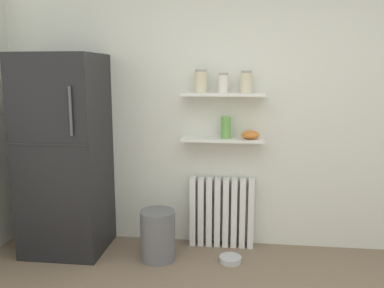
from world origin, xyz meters
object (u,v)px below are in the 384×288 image
storage_jar_2 (246,82)px  refrigerator (65,155)px  pet_food_bowl (230,259)px  storage_jar_0 (201,81)px  shelf_bowl (250,135)px  storage_jar_1 (223,83)px  vase (226,128)px  trash_bin (158,235)px  radiator (222,212)px

storage_jar_2 → refrigerator: bearing=-172.7°
pet_food_bowl → storage_jar_0: bearing=133.5°
storage_jar_2 → shelf_bowl: 0.48m
storage_jar_2 → storage_jar_0: bearing=180.0°
storage_jar_1 → vase: storage_jar_1 is taller
vase → pet_food_bowl: (0.07, -0.32, -1.13)m
storage_jar_1 → storage_jar_2: size_ratio=0.90×
refrigerator → storage_jar_1: size_ratio=10.13×
storage_jar_0 → vase: 0.48m
refrigerator → storage_jar_2: refrigerator is taller
storage_jar_1 → pet_food_bowl: (0.10, -0.32, -1.53)m
vase → shelf_bowl: 0.23m
shelf_bowl → storage_jar_2: bearing=180.0°
storage_jar_0 → shelf_bowl: 0.66m
storage_jar_0 → storage_jar_2: size_ratio=1.06×
storage_jar_0 → trash_bin: (-0.34, -0.33, -1.35)m
refrigerator → vase: size_ratio=9.09×
storage_jar_0 → shelf_bowl: size_ratio=1.26×
radiator → shelf_bowl: size_ratio=3.97×
trash_bin → storage_jar_2: bearing=23.9°
radiator → pet_food_bowl: 0.47m
pet_food_bowl → refrigerator: bearing=176.0°
radiator → pet_food_bowl: (0.10, -0.35, -0.31)m
storage_jar_2 → vase: size_ratio=0.99×
storage_jar_0 → pet_food_bowl: (0.30, -0.32, -1.55)m
storage_jar_2 → pet_food_bowl: 1.58m
trash_bin → pet_food_bowl: 0.68m
refrigerator → storage_jar_2: size_ratio=9.13×
radiator → storage_jar_0: storage_jar_0 is taller
refrigerator → shelf_bowl: size_ratio=10.86×
storage_jar_1 → storage_jar_2: storage_jar_2 is taller
shelf_bowl → refrigerator: bearing=-172.9°
pet_food_bowl → vase: bearing=101.8°
storage_jar_2 → shelf_bowl: bearing=0.0°
radiator → storage_jar_2: 1.25m
radiator → storage_jar_1: size_ratio=3.71×
radiator → vase: (0.03, -0.03, 0.82)m
storage_jar_0 → vase: (0.23, -0.00, -0.42)m
radiator → storage_jar_1: 1.23m
storage_jar_0 → refrigerator: bearing=-170.3°
storage_jar_2 → pet_food_bowl: (-0.11, -0.32, -1.54)m
storage_jar_0 → pet_food_bowl: size_ratio=1.07×
refrigerator → pet_food_bowl: bearing=-4.0°
storage_jar_2 → shelf_bowl: size_ratio=1.19×
radiator → refrigerator: bearing=-170.5°
storage_jar_2 → pet_food_bowl: size_ratio=1.01×
storage_jar_2 → trash_bin: storage_jar_2 is taller
storage_jar_1 → trash_bin: bearing=-148.7°
radiator → pet_food_bowl: size_ratio=3.39×
radiator → storage_jar_2: (0.20, -0.03, 1.24)m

